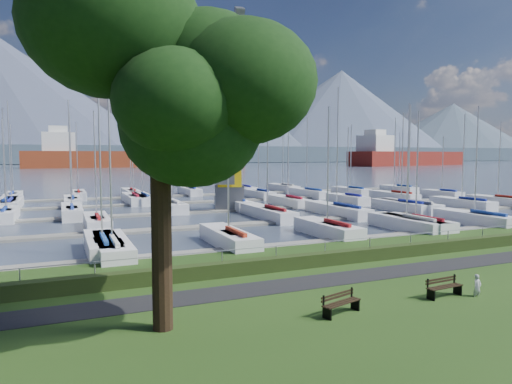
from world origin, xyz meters
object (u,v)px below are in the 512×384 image
bench_right (444,287)px  person (477,284)px  tree (184,76)px  bench_left (341,303)px  crane (229,160)px

bench_right → person: bearing=-25.1°
bench_right → person: person is taller
bench_right → tree: size_ratio=0.14×
person → tree: tree is taller
bench_left → tree: 9.97m
bench_right → crane: bearing=80.7°
person → crane: size_ratio=0.05×
bench_left → person: size_ratio=1.68×
bench_right → crane: crane is taller
bench_right → tree: bearing=171.6°
bench_left → bench_right: (5.17, 0.04, 0.00)m
bench_left → person: (6.51, -0.47, 0.13)m
person → tree: 14.65m
bench_left → crane: 36.92m
tree → crane: 37.64m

